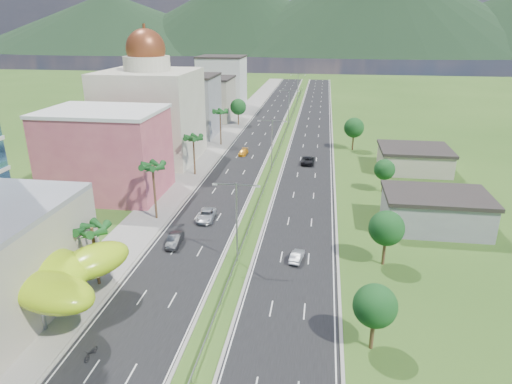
% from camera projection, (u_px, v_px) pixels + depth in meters
% --- Properties ---
extents(ground, '(500.00, 500.00, 0.00)m').
position_uv_depth(ground, '(221.00, 304.00, 51.20)').
color(ground, '#2D5119').
rests_on(ground, ground).
extents(road_left, '(11.00, 260.00, 0.04)m').
position_uv_depth(road_left, '(262.00, 129.00, 135.69)').
color(road_left, black).
rests_on(road_left, ground).
extents(road_right, '(11.00, 260.00, 0.04)m').
position_uv_depth(road_right, '(312.00, 131.00, 133.64)').
color(road_right, black).
rests_on(road_right, ground).
extents(sidewalk_left, '(7.00, 260.00, 0.12)m').
position_uv_depth(sidewalk_left, '(231.00, 128.00, 136.97)').
color(sidewalk_left, gray).
rests_on(sidewalk_left, ground).
extents(median_guardrail, '(0.10, 216.06, 0.76)m').
position_uv_depth(median_guardrail, '(281.00, 143.00, 117.75)').
color(median_guardrail, gray).
rests_on(median_guardrail, ground).
extents(streetlight_median_b, '(6.04, 0.25, 11.00)m').
position_uv_depth(streetlight_median_b, '(237.00, 215.00, 58.12)').
color(streetlight_median_b, gray).
rests_on(streetlight_median_b, ground).
extents(streetlight_median_c, '(6.04, 0.25, 11.00)m').
position_uv_depth(streetlight_median_c, '(272.00, 140.00, 95.22)').
color(streetlight_median_c, gray).
rests_on(streetlight_median_c, ground).
extents(streetlight_median_d, '(6.04, 0.25, 11.00)m').
position_uv_depth(streetlight_median_d, '(289.00, 104.00, 136.96)').
color(streetlight_median_d, gray).
rests_on(streetlight_median_d, ground).
extents(streetlight_median_e, '(6.04, 0.25, 11.00)m').
position_uv_depth(streetlight_median_e, '(298.00, 85.00, 178.70)').
color(streetlight_median_e, gray).
rests_on(streetlight_median_e, ground).
extents(lime_canopy, '(18.00, 15.00, 7.40)m').
position_uv_depth(lime_canopy, '(28.00, 270.00, 48.47)').
color(lime_canopy, '#A3D114').
rests_on(lime_canopy, ground).
extents(pink_shophouse, '(20.00, 15.00, 15.00)m').
position_uv_depth(pink_shophouse, '(106.00, 154.00, 82.08)').
color(pink_shophouse, '#B54A5E').
rests_on(pink_shophouse, ground).
extents(domed_building, '(20.00, 20.00, 28.70)m').
position_uv_depth(domed_building, '(151.00, 110.00, 102.07)').
color(domed_building, '#BDB59D').
rests_on(domed_building, ground).
extents(midrise_grey, '(16.00, 15.00, 16.00)m').
position_uv_depth(midrise_grey, '(187.00, 106.00, 126.29)').
color(midrise_grey, gray).
rests_on(midrise_grey, ground).
extents(midrise_beige, '(16.00, 15.00, 13.00)m').
position_uv_depth(midrise_beige, '(207.00, 99.00, 147.22)').
color(midrise_beige, '#A69F88').
rests_on(midrise_beige, ground).
extents(midrise_white, '(16.00, 15.00, 18.00)m').
position_uv_depth(midrise_white, '(222.00, 83.00, 167.68)').
color(midrise_white, silver).
rests_on(midrise_white, ground).
extents(shed_near, '(15.00, 10.00, 5.00)m').
position_uv_depth(shed_near, '(435.00, 212.00, 69.70)').
color(shed_near, gray).
rests_on(shed_near, ground).
extents(shed_far, '(14.00, 12.00, 4.40)m').
position_uv_depth(shed_far, '(414.00, 160.00, 97.36)').
color(shed_far, '#A69F88').
rests_on(shed_far, ground).
extents(palm_tree_b, '(3.60, 3.60, 8.10)m').
position_uv_depth(palm_tree_b, '(92.00, 231.00, 52.70)').
color(palm_tree_b, '#47301C').
rests_on(palm_tree_b, ground).
extents(palm_tree_c, '(3.60, 3.60, 9.60)m').
position_uv_depth(palm_tree_c, '(153.00, 168.00, 70.75)').
color(palm_tree_c, '#47301C').
rests_on(palm_tree_c, ground).
extents(palm_tree_d, '(3.60, 3.60, 8.60)m').
position_uv_depth(palm_tree_d, '(193.00, 139.00, 92.42)').
color(palm_tree_d, '#47301C').
rests_on(palm_tree_d, ground).
extents(palm_tree_e, '(3.60, 3.60, 9.40)m').
position_uv_depth(palm_tree_e, '(220.00, 113.00, 115.34)').
color(palm_tree_e, '#47301C').
rests_on(palm_tree_e, ground).
extents(leafy_tree_lfar, '(4.90, 4.90, 8.05)m').
position_uv_depth(leafy_tree_lfar, '(238.00, 107.00, 139.48)').
color(leafy_tree_lfar, '#47301C').
rests_on(leafy_tree_lfar, ground).
extents(leafy_tree_ra, '(4.20, 4.20, 6.90)m').
position_uv_depth(leafy_tree_ra, '(375.00, 306.00, 42.72)').
color(leafy_tree_ra, '#47301C').
rests_on(leafy_tree_ra, ground).
extents(leafy_tree_rb, '(4.55, 4.55, 7.47)m').
position_uv_depth(leafy_tree_rb, '(387.00, 228.00, 57.93)').
color(leafy_tree_rb, '#47301C').
rests_on(leafy_tree_rb, ground).
extents(leafy_tree_rc, '(3.85, 3.85, 6.33)m').
position_uv_depth(leafy_tree_rc, '(384.00, 170.00, 83.78)').
color(leafy_tree_rc, '#47301C').
rests_on(leafy_tree_rc, ground).
extents(leafy_tree_rd, '(4.90, 4.90, 8.05)m').
position_uv_depth(leafy_tree_rd, '(354.00, 128.00, 111.73)').
color(leafy_tree_rd, '#47301C').
rests_on(leafy_tree_rd, ground).
extents(mountain_ridge, '(860.00, 140.00, 90.00)m').
position_uv_depth(mountain_ridge, '(375.00, 54.00, 460.41)').
color(mountain_ridge, black).
rests_on(mountain_ridge, ground).
extents(car_dark_left, '(1.91, 4.85, 1.57)m').
position_uv_depth(car_dark_left, '(175.00, 240.00, 64.55)').
color(car_dark_left, black).
rests_on(car_dark_left, road_left).
extents(car_silver_mid_left, '(2.72, 5.62, 1.54)m').
position_uv_depth(car_silver_mid_left, '(206.00, 215.00, 72.88)').
color(car_silver_mid_left, '#A8ACB0').
rests_on(car_silver_mid_left, road_left).
extents(car_yellow_far_left, '(2.02, 4.51, 1.29)m').
position_uv_depth(car_yellow_far_left, '(243.00, 152.00, 108.99)').
color(car_yellow_far_left, orange).
rests_on(car_yellow_far_left, road_left).
extents(car_silver_right, '(1.99, 4.10, 1.30)m').
position_uv_depth(car_silver_right, '(297.00, 256.00, 60.43)').
color(car_silver_right, '#A4A6AC').
rests_on(car_silver_right, road_right).
extents(car_dark_far_right, '(2.99, 6.05, 1.65)m').
position_uv_depth(car_dark_far_right, '(308.00, 160.00, 102.11)').
color(car_dark_far_right, black).
rests_on(car_dark_far_right, road_right).
extents(motorcycle, '(0.78, 2.04, 1.28)m').
position_uv_depth(motorcycle, '(91.00, 352.00, 42.84)').
color(motorcycle, black).
rests_on(motorcycle, road_left).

